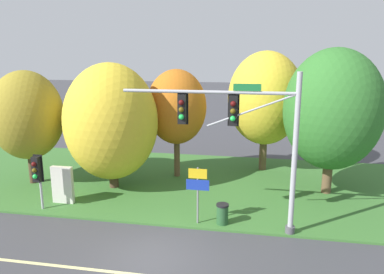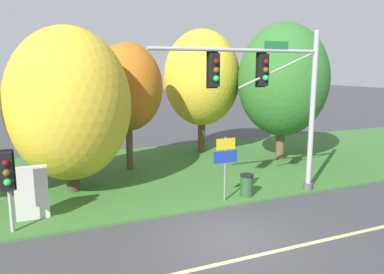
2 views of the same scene
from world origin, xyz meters
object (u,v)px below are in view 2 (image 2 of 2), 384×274
tree_mid_verge (202,78)px  info_kiosk (32,193)px  tree_behind_signpost (128,87)px  trash_bin (247,185)px  pedestrian_signal_near_kerb (7,175)px  tree_left_of_mast (69,104)px  route_sign_post (225,159)px  traffic_signal_mast (273,90)px  tree_tall_centre (283,80)px

tree_mid_verge → info_kiosk: size_ratio=3.97×
tree_behind_signpost → trash_bin: tree_behind_signpost is taller
tree_mid_verge → trash_bin: (-1.74, -8.32, -4.14)m
pedestrian_signal_near_kerb → tree_left_of_mast: bearing=58.0°
tree_behind_signpost → pedestrian_signal_near_kerb: bearing=-131.0°
tree_mid_verge → tree_behind_signpost: bearing=-156.1°
trash_bin → pedestrian_signal_near_kerb: bearing=-179.1°
tree_left_of_mast → tree_mid_verge: bearing=30.3°
route_sign_post → info_kiosk: bearing=171.5°
pedestrian_signal_near_kerb → tree_behind_signpost: (5.37, 6.18, 2.32)m
trash_bin → tree_behind_signpost: bearing=119.5°
tree_behind_signpost → tree_mid_verge: 5.66m
pedestrian_signal_near_kerb → tree_mid_verge: size_ratio=0.36×
route_sign_post → tree_behind_signpost: size_ratio=0.40×
pedestrian_signal_near_kerb → tree_mid_verge: bearing=38.8°
traffic_signal_mast → info_kiosk: bearing=172.1°
route_sign_post → trash_bin: 1.68m
traffic_signal_mast → route_sign_post: 3.30m
route_sign_post → tree_mid_verge: bearing=71.5°
tree_left_of_mast → info_kiosk: tree_left_of_mast is taller
tree_behind_signpost → tree_tall_centre: bearing=-8.3°
route_sign_post → tree_left_of_mast: (-5.41, 3.65, 2.00)m
pedestrian_signal_near_kerb → route_sign_post: pedestrian_signal_near_kerb is taller
traffic_signal_mast → info_kiosk: traffic_signal_mast is taller
tree_left_of_mast → tree_behind_signpost: tree_left_of_mast is taller
tree_left_of_mast → tree_mid_verge: 9.59m
tree_tall_centre → pedestrian_signal_near_kerb: bearing=-160.5°
tree_left_of_mast → info_kiosk: 4.16m
tree_behind_signpost → tree_tall_centre: (8.57, -1.25, 0.28)m
tree_mid_verge → info_kiosk: tree_mid_verge is taller
traffic_signal_mast → trash_bin: (-0.89, 0.34, -3.90)m
tree_behind_signpost → info_kiosk: tree_behind_signpost is taller
trash_bin → traffic_signal_mast: bearing=-21.0°
tree_behind_signpost → route_sign_post: bearing=-69.4°
traffic_signal_mast → tree_mid_verge: bearing=84.4°
trash_bin → tree_mid_verge: bearing=78.2°
tree_left_of_mast → tree_tall_centre: tree_tall_centre is taller
route_sign_post → trash_bin: bearing=7.6°
tree_mid_verge → tree_tall_centre: size_ratio=0.98×
tree_left_of_mast → trash_bin: (6.50, -3.51, -3.27)m
info_kiosk → tree_behind_signpost: bearing=47.2°
tree_mid_verge → trash_bin: bearing=-101.8°
pedestrian_signal_near_kerb → route_sign_post: size_ratio=1.06×
pedestrian_signal_near_kerb → tree_mid_verge: tree_mid_verge is taller
tree_behind_signpost → tree_tall_centre: 8.67m
traffic_signal_mast → tree_mid_verge: size_ratio=0.97×
pedestrian_signal_near_kerb → tree_behind_signpost: tree_behind_signpost is taller
info_kiosk → trash_bin: size_ratio=2.04×
info_kiosk → tree_tall_centre: bearing=16.2°
tree_behind_signpost → trash_bin: (3.42, -6.04, -3.79)m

